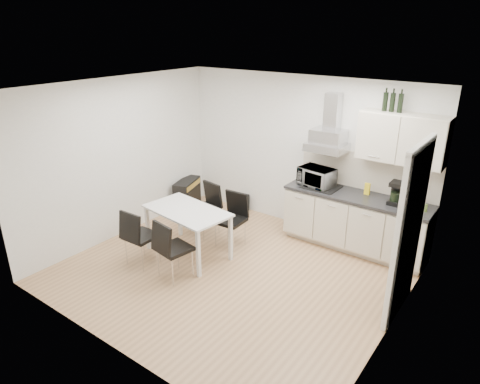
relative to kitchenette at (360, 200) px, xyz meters
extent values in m
plane|color=tan|center=(-1.18, -1.73, -0.83)|extent=(4.50, 4.50, 0.00)
cube|color=white|center=(-1.18, 0.27, 0.47)|extent=(4.50, 0.10, 2.60)
cube|color=white|center=(-1.18, -3.73, 0.47)|extent=(4.50, 0.10, 2.60)
cube|color=white|center=(-3.43, -1.73, 0.47)|extent=(0.10, 4.00, 2.60)
cube|color=white|center=(1.07, -1.73, 0.47)|extent=(0.10, 4.00, 2.60)
plane|color=white|center=(-1.18, -1.73, 1.77)|extent=(4.50, 4.50, 0.00)
cube|color=white|center=(1.03, -1.18, 0.22)|extent=(0.08, 1.04, 2.10)
cube|color=beige|center=(-0.03, 0.01, -0.78)|extent=(2.16, 0.52, 0.10)
cube|color=silver|center=(-0.03, -0.03, -0.35)|extent=(2.20, 0.60, 0.76)
cube|color=#262729|center=(-0.03, -0.04, 0.07)|extent=(2.22, 0.64, 0.04)
cube|color=beige|center=(-0.03, 0.25, 0.38)|extent=(2.20, 0.02, 0.58)
cube|color=silver|center=(0.47, 0.09, 1.02)|extent=(1.20, 0.35, 0.70)
cube|color=silver|center=(-0.63, 0.05, 0.82)|extent=(0.60, 0.46, 0.30)
cube|color=silver|center=(-0.63, 0.16, 1.27)|extent=(0.22, 0.20, 0.55)
imported|color=silver|center=(-0.73, -0.05, 0.27)|extent=(0.58, 0.38, 0.37)
cube|color=yellow|center=(0.07, 0.07, 0.18)|extent=(0.08, 0.04, 0.18)
cylinder|color=brown|center=(0.90, -0.08, 0.14)|extent=(0.04, 0.04, 0.11)
cylinder|color=#4C6626|center=(0.96, -0.08, 0.14)|extent=(0.04, 0.04, 0.11)
cylinder|color=black|center=(0.17, 0.09, 1.53)|extent=(0.07, 0.07, 0.32)
cylinder|color=black|center=(0.27, 0.09, 1.53)|extent=(0.07, 0.07, 0.32)
cylinder|color=black|center=(0.38, 0.09, 1.53)|extent=(0.07, 0.07, 0.32)
cube|color=white|center=(-2.02, -1.70, -0.10)|extent=(1.38, 0.90, 0.03)
cube|color=white|center=(-2.65, -1.94, -0.47)|extent=(0.06, 0.06, 0.72)
cube|color=white|center=(-1.47, -2.09, -0.47)|extent=(0.06, 0.06, 0.72)
cube|color=white|center=(-2.57, -1.31, -0.47)|extent=(0.06, 0.06, 0.72)
cube|color=white|center=(-1.39, -1.46, -0.47)|extent=(0.06, 0.06, 0.72)
cube|color=black|center=(-3.27, -0.37, -0.55)|extent=(0.47, 0.73, 0.56)
cube|color=gold|center=(-3.12, -0.37, -0.35)|extent=(0.20, 0.58, 0.09)
cube|color=black|center=(-2.30, 0.17, -0.68)|extent=(0.24, 0.23, 0.31)
camera|label=1|loc=(2.07, -5.96, 2.51)|focal=32.00mm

